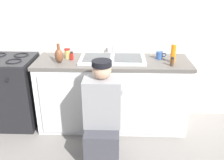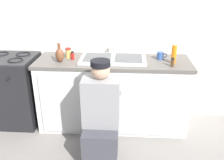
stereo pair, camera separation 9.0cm
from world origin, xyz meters
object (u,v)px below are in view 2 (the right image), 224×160
sink_double_basin (113,59)px  vase_decorative (60,55)px  spice_bottle_pepper (173,62)px  spice_bottle_red (73,56)px  soap_bottle_orange (174,54)px  stove_range (14,90)px  condiment_jar (68,53)px  coffee_mug (160,56)px  plumber_person (101,120)px

sink_double_basin → vase_decorative: 0.64m
spice_bottle_pepper → spice_bottle_red: 1.20m
soap_bottle_orange → spice_bottle_red: 1.22m
stove_range → condiment_jar: size_ratio=7.26×
soap_bottle_orange → vase_decorative: size_ratio=1.09×
coffee_mug → sink_double_basin: bearing=-173.9°
sink_double_basin → condiment_jar: (-0.56, 0.05, 0.05)m
spice_bottle_red → condiment_jar: condiment_jar is taller
plumber_person → spice_bottle_red: size_ratio=10.52×
plumber_person → vase_decorative: 0.95m
soap_bottle_orange → plumber_person: bearing=-143.2°
stove_range → condiment_jar: (0.76, 0.05, 0.51)m
coffee_mug → vase_decorative: bearing=-171.9°
plumber_person → coffee_mug: 1.11m
spice_bottle_pepper → coffee_mug: size_ratio=0.83×
sink_double_basin → coffee_mug: (0.58, 0.06, 0.03)m
spice_bottle_pepper → condiment_jar: size_ratio=0.82×
spice_bottle_red → coffee_mug: (1.08, 0.07, -0.00)m
soap_bottle_orange → vase_decorative: 1.35m
sink_double_basin → soap_bottle_orange: soap_bottle_orange is taller
stove_range → spice_bottle_pepper: (2.02, -0.19, 0.50)m
sink_double_basin → soap_bottle_orange: bearing=-5.4°
sink_double_basin → soap_bottle_orange: size_ratio=3.20×
stove_range → spice_bottle_red: bearing=-0.6°
sink_double_basin → spice_bottle_red: bearing=-178.8°
condiment_jar → spice_bottle_pepper: bearing=-10.6°
soap_bottle_orange → condiment_jar: (-1.28, 0.11, -0.05)m
stove_range → condiment_jar: bearing=3.6°
sink_double_basin → spice_bottle_pepper: size_ratio=7.62×
spice_bottle_pepper → sink_double_basin: bearing=164.6°
vase_decorative → spice_bottle_red: 0.17m
plumber_person → coffee_mug: plumber_person is taller
stove_range → spice_bottle_pepper: bearing=-5.3°
vase_decorative → condiment_jar: (0.07, 0.16, -0.03)m
vase_decorative → stove_range: bearing=171.2°
stove_range → condiment_jar: condiment_jar is taller
vase_decorative → spice_bottle_red: size_ratio=2.19×
plumber_person → spice_bottle_red: plumber_person is taller
vase_decorative → condiment_jar: bearing=66.4°
sink_double_basin → soap_bottle_orange: (0.72, -0.07, 0.09)m
sink_double_basin → condiment_jar: bearing=175.4°
plumber_person → coffee_mug: size_ratio=8.76×
stove_range → spice_bottle_pepper: spice_bottle_pepper is taller
plumber_person → soap_bottle_orange: bearing=36.8°
plumber_person → condiment_jar: bearing=123.5°
sink_double_basin → spice_bottle_red: sink_double_basin is taller
plumber_person → vase_decorative: vase_decorative is taller
sink_double_basin → vase_decorative: bearing=-170.1°
stove_range → soap_bottle_orange: (2.05, -0.07, 0.56)m
spice_bottle_red → condiment_jar: bearing=139.0°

